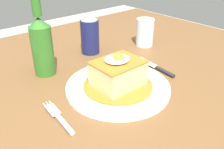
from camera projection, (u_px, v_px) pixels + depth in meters
dining_table at (91, 96)px, 0.81m from camera, size 1.46×1.01×0.72m
main_plate at (117, 87)px, 0.67m from camera, size 0.29×0.29×0.02m
sandwich_meal at (117, 75)px, 0.65m from camera, size 0.19×0.19×0.10m
fork at (61, 119)px, 0.55m from camera, size 0.03×0.14×0.01m
knife at (160, 69)px, 0.78m from camera, size 0.03×0.17×0.01m
soda_can at (90, 37)px, 0.88m from camera, size 0.07×0.07×0.12m
beer_bottle_green at (42, 43)px, 0.72m from camera, size 0.06×0.06×0.27m
drinking_glass at (145, 34)px, 0.95m from camera, size 0.07×0.07×0.10m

